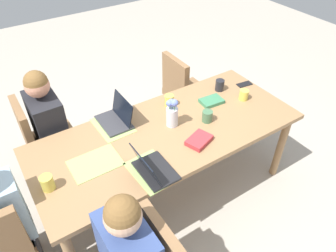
{
  "coord_description": "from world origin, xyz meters",
  "views": [
    {
      "loc": [
        1.07,
        1.64,
        2.42
      ],
      "look_at": [
        0.0,
        0.0,
        0.81
      ],
      "focal_mm": 33.9,
      "sensor_mm": 36.0,
      "label": 1
    }
  ],
  "objects": [
    {
      "name": "book_red_cover",
      "position": [
        -0.55,
        -0.12,
        0.78
      ],
      "size": [
        0.21,
        0.16,
        0.03
      ],
      "primitive_type": "cube",
      "rotation": [
        0.0,
        0.0,
        -0.08
      ],
      "color": "#3D7F56",
      "rests_on": "dining_table"
    },
    {
      "name": "laptop_near_left_far",
      "position": [
        0.3,
        -0.33,
        0.8
      ],
      "size": [
        0.22,
        0.32,
        0.21
      ],
      "color": "#38383D",
      "rests_on": "dining_table"
    },
    {
      "name": "chair_near_right_near",
      "position": [
        -0.7,
        -0.76,
        0.5
      ],
      "size": [
        0.44,
        0.44,
        0.9
      ],
      "color": "olive",
      "rests_on": "ground_plane"
    },
    {
      "name": "coffee_mug_centre_left",
      "position": [
        -0.2,
        -0.28,
        0.81
      ],
      "size": [
        0.08,
        0.08,
        0.11
      ],
      "primitive_type": "cylinder",
      "color": "#DBC64C",
      "rests_on": "dining_table"
    },
    {
      "name": "placemat_far_left_near",
      "position": [
        0.34,
        0.31,
        0.76
      ],
      "size": [
        0.28,
        0.37,
        0.0
      ],
      "primitive_type": "cube",
      "rotation": [
        0.0,
        0.0,
        -1.52
      ],
      "color": "#9EBC66",
      "rests_on": "dining_table"
    },
    {
      "name": "coffee_mug_centre_right",
      "position": [
        -0.74,
        -0.24,
        0.81
      ],
      "size": [
        0.08,
        0.08,
        0.11
      ],
      "primitive_type": "cylinder",
      "color": "#232328",
      "rests_on": "dining_table"
    },
    {
      "name": "flower_vase",
      "position": [
        -0.07,
        -0.05,
        0.89
      ],
      "size": [
        0.1,
        0.11,
        0.27
      ],
      "color": "silver",
      "rests_on": "dining_table"
    },
    {
      "name": "coffee_mug_far_left",
      "position": [
        0.99,
        0.06,
        0.81
      ],
      "size": [
        0.09,
        0.09,
        0.11
      ],
      "primitive_type": "cylinder",
      "color": "#DBC64C",
      "rests_on": "dining_table"
    },
    {
      "name": "placemat_near_left_far",
      "position": [
        0.35,
        -0.31,
        0.76
      ],
      "size": [
        0.27,
        0.37,
        0.0
      ],
      "primitive_type": "cube",
      "rotation": [
        0.0,
        0.0,
        1.6
      ],
      "color": "#9EBC66",
      "rests_on": "dining_table"
    },
    {
      "name": "coffee_mug_near_right",
      "position": [
        -0.34,
        0.07,
        0.81
      ],
      "size": [
        0.09,
        0.09,
        0.1
      ],
      "primitive_type": "cylinder",
      "color": "#47704C",
      "rests_on": "dining_table"
    },
    {
      "name": "book_blue_cover",
      "position": [
        -0.13,
        0.25,
        0.78
      ],
      "size": [
        0.23,
        0.2,
        0.04
      ],
      "primitive_type": "cube",
      "rotation": [
        0.0,
        0.0,
        0.33
      ],
      "color": "#B73338",
      "rests_on": "dining_table"
    },
    {
      "name": "phone_black",
      "position": [
        -1.01,
        -0.18,
        0.76
      ],
      "size": [
        0.16,
        0.09,
        0.01
      ],
      "primitive_type": "cube",
      "rotation": [
        0.0,
        0.0,
        3.01
      ],
      "color": "black",
      "rests_on": "dining_table"
    },
    {
      "name": "person_near_left_far",
      "position": [
        0.77,
        -0.73,
        0.53
      ],
      "size": [
        0.36,
        0.4,
        1.19
      ],
      "color": "#2D2D33",
      "rests_on": "ground_plane"
    },
    {
      "name": "person_head_right_left_mid",
      "position": [
        1.36,
        0.03,
        0.53
      ],
      "size": [
        0.4,
        0.36,
        1.19
      ],
      "color": "#2D2D33",
      "rests_on": "ground_plane"
    },
    {
      "name": "dining_table",
      "position": [
        0.0,
        0.0,
        0.68
      ],
      "size": [
        2.2,
        0.93,
        0.76
      ],
      "color": "#9E754C",
      "rests_on": "ground_plane"
    },
    {
      "name": "placemat_head_right_left_mid",
      "position": [
        0.64,
        0.02,
        0.76
      ],
      "size": [
        0.36,
        0.26,
        0.0
      ],
      "primitive_type": "cube",
      "rotation": [
        0.0,
        0.0,
        3.14
      ],
      "color": "#9EBC66",
      "rests_on": "dining_table"
    },
    {
      "name": "laptop_far_left_near",
      "position": [
        0.34,
        0.33,
        0.8
      ],
      "size": [
        0.22,
        0.32,
        0.21
      ],
      "color": "black",
      "rests_on": "dining_table"
    },
    {
      "name": "coffee_mug_near_left",
      "position": [
        -0.82,
        -0.0,
        0.81
      ],
      "size": [
        0.08,
        0.08,
        0.09
      ],
      "primitive_type": "cylinder",
      "color": "#DBC64C",
      "rests_on": "dining_table"
    },
    {
      "name": "ground_plane",
      "position": [
        0.0,
        0.0,
        0.0
      ],
      "size": [
        10.0,
        10.0,
        0.0
      ],
      "primitive_type": "plane",
      "color": "#B2A899"
    },
    {
      "name": "chair_near_left_far",
      "position": [
        0.84,
        -0.79,
        0.5
      ],
      "size": [
        0.44,
        0.44,
        0.9
      ],
      "color": "olive",
      "rests_on": "ground_plane"
    }
  ]
}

